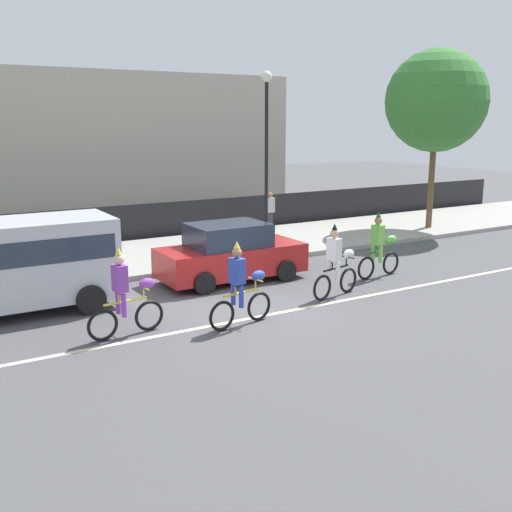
% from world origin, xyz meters
% --- Properties ---
extents(ground_plane, '(80.00, 80.00, 0.00)m').
position_xyz_m(ground_plane, '(0.00, 0.00, 0.00)').
color(ground_plane, '#4C4C4F').
extents(road_centre_line, '(36.00, 0.14, 0.01)m').
position_xyz_m(road_centre_line, '(0.00, -0.50, 0.00)').
color(road_centre_line, beige).
rests_on(road_centre_line, ground).
extents(sidewalk_curb, '(60.00, 5.00, 0.15)m').
position_xyz_m(sidewalk_curb, '(0.00, 6.50, 0.07)').
color(sidewalk_curb, '#9E9B93').
rests_on(sidewalk_curb, ground).
extents(fence_line, '(40.00, 0.08, 1.40)m').
position_xyz_m(fence_line, '(0.00, 9.40, 0.70)').
color(fence_line, black).
rests_on(fence_line, ground).
extents(parade_cyclist_purple, '(1.72, 0.50, 1.92)m').
position_xyz_m(parade_cyclist_purple, '(-2.94, -0.13, 0.84)').
color(parade_cyclist_purple, black).
rests_on(parade_cyclist_purple, ground).
extents(parade_cyclist_cobalt, '(1.71, 0.53, 1.92)m').
position_xyz_m(parade_cyclist_cobalt, '(-0.57, -0.81, 0.84)').
color(parade_cyclist_cobalt, black).
rests_on(parade_cyclist_cobalt, ground).
extents(parade_cyclist_zebra, '(1.69, 0.57, 1.92)m').
position_xyz_m(parade_cyclist_zebra, '(2.61, -0.11, 0.84)').
color(parade_cyclist_zebra, black).
rests_on(parade_cyclist_zebra, ground).
extents(parade_cyclist_lime, '(1.72, 0.50, 1.92)m').
position_xyz_m(parade_cyclist_lime, '(4.93, 0.83, 0.84)').
color(parade_cyclist_lime, black).
rests_on(parade_cyclist_lime, ground).
extents(parked_van_silver, '(5.00, 2.22, 2.18)m').
position_xyz_m(parked_van_silver, '(-4.81, 2.70, 1.28)').
color(parked_van_silver, silver).
rests_on(parked_van_silver, ground).
extents(parked_car_red, '(4.10, 1.92, 1.64)m').
position_xyz_m(parked_car_red, '(1.05, 2.67, 0.78)').
color(parked_car_red, '#AD1E1E').
rests_on(parked_car_red, ground).
extents(street_lamp_post, '(0.36, 0.36, 5.86)m').
position_xyz_m(street_lamp_post, '(4.03, 5.57, 3.99)').
color(street_lamp_post, black).
rests_on(street_lamp_post, sidewalk_curb).
extents(street_tree_near_lamp, '(4.00, 4.00, 7.03)m').
position_xyz_m(street_tree_near_lamp, '(11.77, 5.41, 5.17)').
color(street_tree_near_lamp, brown).
rests_on(street_tree_near_lamp, sidewalk_curb).
extents(pedestrian_onlooker, '(0.32, 0.20, 1.62)m').
position_xyz_m(pedestrian_onlooker, '(5.36, 7.44, 1.01)').
color(pedestrian_onlooker, '#33333D').
rests_on(pedestrian_onlooker, sidewalk_curb).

